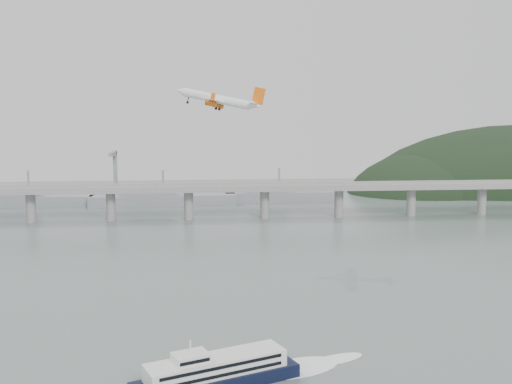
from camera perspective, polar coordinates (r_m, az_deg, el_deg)
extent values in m
plane|color=slate|center=(201.97, 1.56, -12.16)|extent=(900.00, 900.00, 0.00)
cube|color=gray|center=(392.61, -2.07, 0.32)|extent=(800.00, 22.00, 2.20)
cube|color=gray|center=(381.96, -1.97, 0.43)|extent=(800.00, 0.60, 1.80)
cube|color=gray|center=(402.79, -2.17, 0.78)|extent=(800.00, 0.60, 1.80)
cylinder|color=gray|center=(407.30, -20.65, -1.38)|extent=(6.00, 6.00, 21.00)
cylinder|color=gray|center=(397.23, -13.66, -1.33)|extent=(6.00, 6.00, 21.00)
cylinder|color=gray|center=(393.31, -6.43, -1.26)|extent=(6.00, 6.00, 21.00)
cylinder|color=gray|center=(395.72, 0.83, -1.16)|extent=(6.00, 6.00, 21.00)
cylinder|color=gray|center=(404.34, 7.89, -1.05)|extent=(6.00, 6.00, 21.00)
cylinder|color=gray|center=(418.80, 14.56, -0.93)|extent=(6.00, 6.00, 21.00)
cylinder|color=gray|center=(438.51, 20.70, -0.81)|extent=(6.00, 6.00, 21.00)
ellipsoid|color=black|center=(552.23, 15.57, -1.30)|extent=(140.00, 110.00, 96.00)
cube|color=gray|center=(480.17, -20.78, -0.81)|extent=(95.67, 20.15, 8.00)
cube|color=gray|center=(481.78, -21.91, 0.12)|extent=(33.90, 15.02, 8.00)
cylinder|color=gray|center=(478.34, -20.86, 1.08)|extent=(1.60, 1.60, 14.00)
cube|color=gray|center=(459.13, -8.81, -0.78)|extent=(110.55, 21.43, 8.00)
cube|color=gray|center=(458.86, -10.20, 0.20)|extent=(39.01, 16.73, 8.00)
cylinder|color=gray|center=(457.21, -8.85, 1.21)|extent=(1.60, 1.60, 14.00)
cube|color=gray|center=(472.65, 2.22, -0.47)|extent=(85.00, 13.60, 8.00)
cube|color=gray|center=(470.58, 1.20, 0.48)|extent=(29.75, 11.90, 8.00)
cylinder|color=gray|center=(470.79, 2.23, 1.46)|extent=(1.60, 1.60, 14.00)
cube|color=gray|center=(495.71, -13.25, 1.56)|extent=(3.00, 3.00, 40.00)
cube|color=gray|center=(484.44, -13.46, 3.57)|extent=(3.00, 28.00, 3.00)
cube|color=black|center=(156.83, -3.79, -17.40)|extent=(43.32, 25.26, 3.41)
cube|color=white|center=(155.28, -3.80, -16.11)|extent=(36.37, 21.16, 4.26)
cube|color=black|center=(151.22, -3.13, -16.31)|extent=(30.10, 12.11, 0.85)
cube|color=black|center=(152.05, -3.12, -17.02)|extent=(30.10, 12.11, 0.85)
cube|color=black|center=(158.49, -4.45, -15.19)|extent=(30.10, 12.11, 0.85)
cube|color=black|center=(159.28, -4.44, -15.87)|extent=(30.10, 12.11, 0.85)
cube|color=white|center=(151.65, -6.26, -15.40)|extent=(10.12, 8.69, 2.21)
cube|color=black|center=(149.05, -5.82, -15.81)|extent=(7.15, 2.93, 0.85)
cylinder|color=white|center=(150.63, -6.27, -14.45)|extent=(0.55, 0.55, 3.41)
ellipsoid|color=white|center=(167.58, 4.02, -16.35)|extent=(27.32, 20.47, 0.17)
ellipsoid|color=white|center=(173.61, 7.51, -15.53)|extent=(19.35, 12.51, 0.17)
cylinder|color=white|center=(267.71, -3.72, 8.85)|extent=(30.15, 14.51, 10.08)
cone|color=white|center=(272.96, -7.23, 9.52)|extent=(6.14, 5.43, 4.78)
cone|color=white|center=(263.42, 0.05, 8.21)|extent=(6.93, 5.39, 5.00)
cube|color=white|center=(267.39, -3.54, 8.57)|extent=(16.04, 37.08, 3.38)
cube|color=white|center=(263.66, -0.14, 8.42)|extent=(7.15, 13.55, 1.65)
cube|color=orange|center=(263.57, 0.25, 9.14)|extent=(6.18, 1.91, 7.96)
cylinder|color=orange|center=(273.59, -3.61, 8.23)|extent=(5.57, 4.09, 3.41)
cylinder|color=black|center=(274.21, -4.06, 8.32)|extent=(1.62, 2.60, 2.54)
cube|color=white|center=(273.61, -3.56, 8.46)|extent=(2.90, 1.09, 1.85)
cylinder|color=orange|center=(262.04, -4.29, 8.41)|extent=(5.57, 4.09, 3.41)
cylinder|color=black|center=(262.68, -4.77, 8.50)|extent=(1.62, 2.60, 2.54)
cube|color=white|center=(262.05, -4.24, 8.64)|extent=(2.90, 1.09, 1.85)
cylinder|color=black|center=(270.10, -3.47, 8.12)|extent=(1.03, 0.52, 2.66)
cylinder|color=black|center=(270.08, -3.52, 7.87)|extent=(1.50, 0.79, 1.44)
cylinder|color=black|center=(264.62, -3.79, 8.20)|extent=(1.03, 0.52, 2.66)
cylinder|color=black|center=(264.61, -3.84, 7.95)|extent=(1.50, 0.79, 1.44)
cylinder|color=black|center=(271.50, -6.49, 8.72)|extent=(1.03, 0.52, 2.66)
cylinder|color=black|center=(271.48, -6.54, 8.47)|extent=(1.50, 0.79, 1.44)
cube|color=orange|center=(284.81, -2.09, 8.47)|extent=(2.24, 0.76, 2.93)
cube|color=orange|center=(248.97, -4.11, 9.08)|extent=(2.24, 0.76, 2.93)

